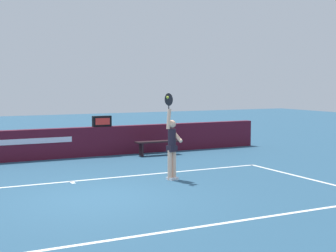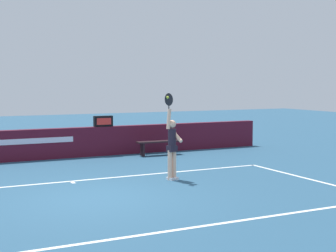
{
  "view_description": "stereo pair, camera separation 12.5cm",
  "coord_description": "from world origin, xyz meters",
  "px_view_note": "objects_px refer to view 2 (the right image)",
  "views": [
    {
      "loc": [
        -3.48,
        -10.62,
        2.6
      ],
      "look_at": [
        2.31,
        0.93,
        1.48
      ],
      "focal_mm": 52.77,
      "sensor_mm": 36.0,
      "label": 1
    },
    {
      "loc": [
        -3.37,
        -10.68,
        2.6
      ],
      "look_at": [
        2.31,
        0.93,
        1.48
      ],
      "focal_mm": 52.77,
      "sensor_mm": 36.0,
      "label": 2
    }
  ],
  "objects_px": {
    "tennis_player": "(172,144)",
    "tennis_ball": "(168,97)",
    "courtside_bench_near": "(158,144)",
    "speed_display": "(103,121)"
  },
  "relations": [
    {
      "from": "tennis_ball",
      "to": "courtside_bench_near",
      "type": "height_order",
      "value": "tennis_ball"
    },
    {
      "from": "tennis_player",
      "to": "tennis_ball",
      "type": "relative_size",
      "value": 33.69
    },
    {
      "from": "courtside_bench_near",
      "to": "tennis_ball",
      "type": "bearing_deg",
      "value": -111.89
    },
    {
      "from": "speed_display",
      "to": "tennis_ball",
      "type": "distance_m",
      "value": 5.35
    },
    {
      "from": "tennis_ball",
      "to": "courtside_bench_near",
      "type": "distance_m",
      "value": 5.14
    },
    {
      "from": "tennis_player",
      "to": "courtside_bench_near",
      "type": "distance_m",
      "value": 4.66
    },
    {
      "from": "tennis_player",
      "to": "tennis_ball",
      "type": "distance_m",
      "value": 1.28
    },
    {
      "from": "speed_display",
      "to": "courtside_bench_near",
      "type": "relative_size",
      "value": 0.43
    },
    {
      "from": "tennis_player",
      "to": "courtside_bench_near",
      "type": "relative_size",
      "value": 1.47
    },
    {
      "from": "speed_display",
      "to": "tennis_ball",
      "type": "height_order",
      "value": "tennis_ball"
    }
  ]
}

